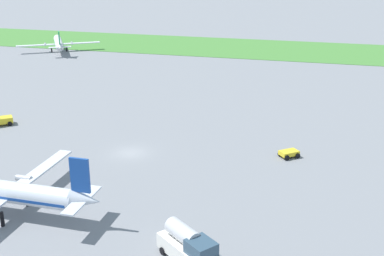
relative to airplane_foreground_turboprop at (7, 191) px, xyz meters
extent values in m
plane|color=gray|center=(6.07, 18.69, -2.66)|extent=(600.00, 600.00, 0.00)
cube|color=#478438|center=(6.07, 95.72, -2.62)|extent=(360.00, 28.00, 0.08)
cylinder|color=silver|center=(-0.43, 0.01, -0.02)|extent=(15.89, 2.45, 2.20)
cone|color=silver|center=(8.82, -0.14, 0.26)|extent=(3.11, 2.03, 1.98)
cube|color=#19479E|center=(-0.43, 0.01, -0.18)|extent=(15.01, 2.48, 0.31)
cube|color=silver|center=(0.11, 6.06, -0.40)|extent=(1.73, 12.14, 0.22)
cylinder|color=#B7BABF|center=(-0.54, 3.89, -0.40)|extent=(1.77, 0.73, 0.70)
cube|color=#19479E|center=(8.38, -0.13, 2.85)|extent=(1.99, 0.30, 3.52)
cube|color=silver|center=(8.36, -1.67, 0.20)|extent=(1.37, 3.10, 0.18)
cube|color=silver|center=(8.41, 1.41, 0.20)|extent=(1.37, 3.10, 0.18)
cylinder|color=black|center=(0.64, -2.19, -1.89)|extent=(0.40, 0.40, 1.54)
cylinder|color=black|center=(0.71, 2.17, -1.89)|extent=(0.40, 0.40, 1.54)
cylinder|color=white|center=(-37.17, 79.17, -0.34)|extent=(8.86, 12.91, 1.93)
cone|color=black|center=(-41.17, 85.79, -0.34)|extent=(2.62, 2.63, 1.89)
cone|color=white|center=(-32.97, 72.23, -0.10)|extent=(2.89, 3.22, 1.74)
cube|color=#198C4C|center=(-37.17, 79.17, -0.49)|extent=(8.49, 12.26, 0.27)
cube|color=white|center=(-41.52, 76.09, -0.68)|extent=(9.79, 6.66, 0.19)
cube|color=white|center=(-32.42, 81.59, -0.68)|extent=(9.79, 6.66, 0.19)
cylinder|color=#B7BABF|center=(-40.16, 77.54, -0.68)|extent=(1.33, 1.64, 0.62)
cylinder|color=#B7BABF|center=(-34.34, 81.07, -0.68)|extent=(1.33, 1.64, 0.62)
cube|color=#198C4C|center=(-33.17, 72.56, 2.17)|extent=(1.10, 1.61, 3.09)
cube|color=white|center=(-34.32, 71.86, -0.15)|extent=(2.92, 2.39, 0.15)
cube|color=white|center=(-32.01, 73.26, -0.15)|extent=(2.92, 2.39, 0.15)
cylinder|color=black|center=(-40.17, 84.13, -1.98)|extent=(0.35, 0.35, 1.35)
cylinder|color=black|center=(-38.31, 77.36, -1.98)|extent=(0.35, 0.35, 1.35)
cylinder|color=black|center=(-35.03, 79.34, -1.98)|extent=(0.35, 0.35, 1.35)
cube|color=white|center=(19.96, -3.38, -1.61)|extent=(6.56, 5.96, 1.40)
cylinder|color=silver|center=(19.35, -2.89, -0.14)|extent=(3.75, 3.44, 1.54)
cube|color=#334C60|center=(21.37, -4.53, -0.31)|extent=(3.09, 3.04, 1.20)
cylinder|color=black|center=(18.95, -1.02, -2.31)|extent=(0.70, 0.63, 0.70)
cylinder|color=black|center=(17.44, -2.88, -2.31)|extent=(0.70, 0.63, 0.70)
cube|color=yellow|center=(26.71, 22.51, -2.03)|extent=(2.81, 2.68, 0.55)
cylinder|color=black|center=(26.88, 23.62, -2.31)|extent=(0.70, 0.64, 0.70)
cylinder|color=black|center=(27.83, 22.46, -2.31)|extent=(0.70, 0.64, 0.70)
cylinder|color=black|center=(25.58, 22.57, -2.31)|extent=(0.70, 0.64, 0.70)
cylinder|color=black|center=(26.53, 21.40, -2.31)|extent=(0.70, 0.64, 0.70)
cube|color=yellow|center=(-17.38, 24.09, -1.86)|extent=(3.92, 3.68, 0.90)
cylinder|color=black|center=(-15.84, 24.20, -2.31)|extent=(0.70, 0.64, 0.70)
cylinder|color=black|center=(-16.98, 25.59, -2.31)|extent=(0.70, 0.64, 0.70)
camera|label=1|loc=(29.79, -40.05, 23.49)|focal=47.48mm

